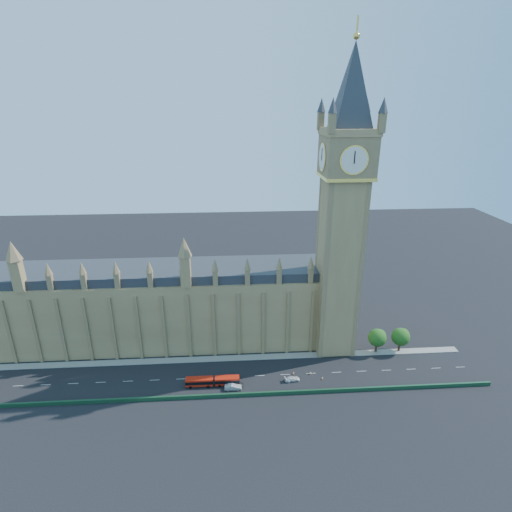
{
  "coord_description": "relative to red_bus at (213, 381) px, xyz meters",
  "views": [
    {
      "loc": [
        4.08,
        -101.27,
        78.3
      ],
      "look_at": [
        11.52,
        10.0,
        35.68
      ],
      "focal_mm": 28.0,
      "sensor_mm": 36.0,
      "label": 1
    }
  ],
  "objects": [
    {
      "name": "cone_b",
      "position": [
        33.21,
        0.55,
        -1.07
      ],
      "size": [
        0.52,
        0.52,
        0.72
      ],
      "rotation": [
        0.0,
        0.0,
        -0.16
      ],
      "color": "black",
      "rests_on": "ground"
    },
    {
      "name": "cone_a",
      "position": [
        22.87,
        0.52,
        -1.1
      ],
      "size": [
        0.45,
        0.45,
        0.65
      ],
      "rotation": [
        0.0,
        0.0,
        0.11
      ],
      "color": "black",
      "rests_on": "ground"
    },
    {
      "name": "cone_c",
      "position": [
        30.03,
        3.25,
        -1.05
      ],
      "size": [
        0.53,
        0.53,
        0.76
      ],
      "rotation": [
        0.0,
        0.0,
        0.11
      ],
      "color": "black",
      "rests_on": "ground"
    },
    {
      "name": "car_white",
      "position": [
        23.91,
        0.48,
        -0.75
      ],
      "size": [
        4.86,
        2.51,
        1.35
      ],
      "primitive_type": "imported",
      "rotation": [
        0.0,
        0.0,
        1.71
      ],
      "color": "silver",
      "rests_on": "ground"
    },
    {
      "name": "ground",
      "position": [
        2.31,
        3.58,
        -1.42
      ],
      "size": [
        400.0,
        400.0,
        0.0
      ],
      "primitive_type": "plane",
      "color": "black",
      "rests_on": "ground"
    },
    {
      "name": "cone_d",
      "position": [
        24.8,
        3.52,
        -1.07
      ],
      "size": [
        0.58,
        0.58,
        0.71
      ],
      "rotation": [
        0.0,
        0.0,
        0.41
      ],
      "color": "black",
      "rests_on": "ground"
    },
    {
      "name": "tree_east_near",
      "position": [
        54.53,
        13.66,
        4.22
      ],
      "size": [
        6.0,
        6.0,
        8.5
      ],
      "color": "#382619",
      "rests_on": "ground"
    },
    {
      "name": "car_grey",
      "position": [
        6.68,
        -0.8,
        -0.63
      ],
      "size": [
        4.75,
        2.12,
        1.59
      ],
      "primitive_type": "imported",
      "rotation": [
        0.0,
        0.0,
        1.52
      ],
      "color": "#393C40",
      "rests_on": "ground"
    },
    {
      "name": "bridge_parapet",
      "position": [
        2.31,
        -5.42,
        -0.82
      ],
      "size": [
        160.0,
        0.6,
        1.2
      ],
      "primitive_type": "cube",
      "color": "#1E4C2D",
      "rests_on": "ground"
    },
    {
      "name": "palace_westminster",
      "position": [
        -22.69,
        25.58,
        12.44
      ],
      "size": [
        120.0,
        20.0,
        28.0
      ],
      "color": "olive",
      "rests_on": "ground"
    },
    {
      "name": "car_silver",
      "position": [
        6.04,
        -2.21,
        -0.6
      ],
      "size": [
        5.02,
        1.9,
        1.64
      ],
      "primitive_type": "imported",
      "rotation": [
        0.0,
        0.0,
        1.54
      ],
      "color": "#A7AAAF",
      "rests_on": "ground"
    },
    {
      "name": "red_bus",
      "position": [
        0.0,
        0.0,
        0.0
      ],
      "size": [
        15.91,
        2.6,
        2.7
      ],
      "rotation": [
        0.0,
        0.0,
        -0.01
      ],
      "color": "red",
      "rests_on": "ground"
    },
    {
      "name": "kerb_north",
      "position": [
        2.31,
        13.08,
        -1.34
      ],
      "size": [
        160.0,
        3.0,
        0.16
      ],
      "primitive_type": "cube",
      "color": "gray",
      "rests_on": "ground"
    },
    {
      "name": "tree_east_far",
      "position": [
        62.53,
        13.66,
        4.22
      ],
      "size": [
        6.0,
        6.0,
        8.5
      ],
      "color": "#382619",
      "rests_on": "ground"
    },
    {
      "name": "elizabeth_tower",
      "position": [
        40.31,
        17.57,
        53.13
      ],
      "size": [
        20.59,
        20.59,
        105.0
      ],
      "color": "olive",
      "rests_on": "ground"
    }
  ]
}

